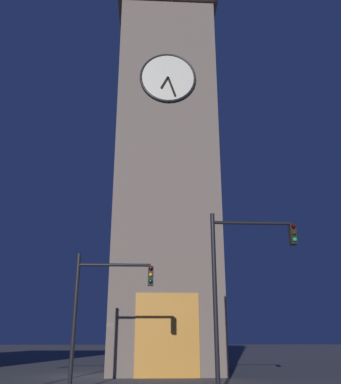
{
  "coord_description": "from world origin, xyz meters",
  "views": [
    {
      "loc": [
        -2.86,
        23.01,
        1.85
      ],
      "look_at": [
        -4.28,
        -2.79,
        10.88
      ],
      "focal_mm": 39.03,
      "sensor_mm": 36.0,
      "label": 1
    }
  ],
  "objects": [
    {
      "name": "ground_plane",
      "position": [
        0.0,
        0.0,
        0.0
      ],
      "size": [
        200.0,
        200.0,
        0.0
      ],
      "primitive_type": "plane",
      "color": "#4C4C51"
    },
    {
      "name": "traffic_signal_mid",
      "position": [
        -6.18,
        8.16,
        4.11
      ],
      "size": [
        3.17,
        0.41,
        6.22
      ],
      "color": "black",
      "rests_on": "ground_plane"
    },
    {
      "name": "traffic_signal_near",
      "position": [
        -1.15,
        6.38,
        3.31
      ],
      "size": [
        3.04,
        0.41,
        5.0
      ],
      "color": "black",
      "rests_on": "ground_plane"
    },
    {
      "name": "clocktower",
      "position": [
        -3.9,
        -2.77,
        12.14
      ],
      "size": [
        6.64,
        8.56,
        30.54
      ],
      "color": "#75665B",
      "rests_on": "ground_plane"
    }
  ]
}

